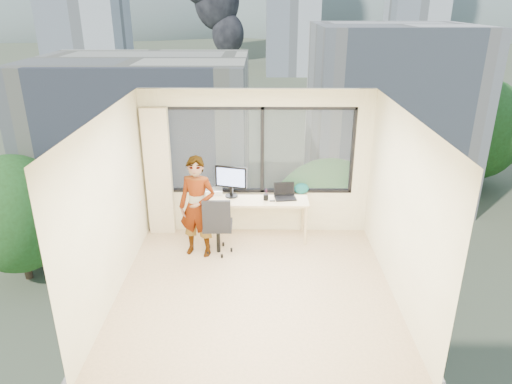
{
  "coord_description": "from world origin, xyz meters",
  "views": [
    {
      "loc": [
        0.07,
        -5.85,
        3.96
      ],
      "look_at": [
        0.0,
        1.0,
        1.15
      ],
      "focal_mm": 32.95,
      "sensor_mm": 36.0,
      "label": 1
    }
  ],
  "objects_px": {
    "laptop": "(285,192)",
    "game_console": "(214,191)",
    "chair": "(218,224)",
    "monitor": "(231,181)",
    "desk": "(256,218)",
    "person": "(197,207)",
    "handbag": "(301,188)"
  },
  "relations": [
    {
      "from": "handbag",
      "to": "game_console",
      "type": "bearing_deg",
      "value": -178.46
    },
    {
      "from": "chair",
      "to": "handbag",
      "type": "distance_m",
      "value": 1.66
    },
    {
      "from": "chair",
      "to": "laptop",
      "type": "distance_m",
      "value": 1.31
    },
    {
      "from": "game_console",
      "to": "handbag",
      "type": "height_order",
      "value": "handbag"
    },
    {
      "from": "desk",
      "to": "person",
      "type": "height_order",
      "value": "person"
    },
    {
      "from": "laptop",
      "to": "handbag",
      "type": "xyz_separation_m",
      "value": [
        0.29,
        0.22,
        -0.02
      ]
    },
    {
      "from": "monitor",
      "to": "handbag",
      "type": "relative_size",
      "value": 2.16
    },
    {
      "from": "desk",
      "to": "game_console",
      "type": "height_order",
      "value": "game_console"
    },
    {
      "from": "monitor",
      "to": "game_console",
      "type": "height_order",
      "value": "monitor"
    },
    {
      "from": "desk",
      "to": "chair",
      "type": "distance_m",
      "value": 0.84
    },
    {
      "from": "person",
      "to": "handbag",
      "type": "distance_m",
      "value": 1.93
    },
    {
      "from": "desk",
      "to": "chair",
      "type": "relative_size",
      "value": 1.71
    },
    {
      "from": "laptop",
      "to": "game_console",
      "type": "bearing_deg",
      "value": 160.53
    },
    {
      "from": "chair",
      "to": "desk",
      "type": "bearing_deg",
      "value": 38.67
    },
    {
      "from": "desk",
      "to": "person",
      "type": "distance_m",
      "value": 1.21
    },
    {
      "from": "desk",
      "to": "person",
      "type": "bearing_deg",
      "value": -148.76
    },
    {
      "from": "chair",
      "to": "person",
      "type": "relative_size",
      "value": 0.62
    },
    {
      "from": "handbag",
      "to": "laptop",
      "type": "bearing_deg",
      "value": -140.59
    },
    {
      "from": "desk",
      "to": "game_console",
      "type": "relative_size",
      "value": 5.96
    },
    {
      "from": "chair",
      "to": "monitor",
      "type": "height_order",
      "value": "monitor"
    },
    {
      "from": "laptop",
      "to": "monitor",
      "type": "bearing_deg",
      "value": 165.86
    },
    {
      "from": "chair",
      "to": "handbag",
      "type": "height_order",
      "value": "chair"
    },
    {
      "from": "desk",
      "to": "laptop",
      "type": "relative_size",
      "value": 4.7
    },
    {
      "from": "person",
      "to": "monitor",
      "type": "xyz_separation_m",
      "value": [
        0.51,
        0.69,
        0.18
      ]
    },
    {
      "from": "laptop",
      "to": "person",
      "type": "bearing_deg",
      "value": -166.45
    },
    {
      "from": "game_console",
      "to": "laptop",
      "type": "height_order",
      "value": "laptop"
    },
    {
      "from": "laptop",
      "to": "handbag",
      "type": "bearing_deg",
      "value": 28.55
    },
    {
      "from": "desk",
      "to": "handbag",
      "type": "height_order",
      "value": "handbag"
    },
    {
      "from": "desk",
      "to": "chair",
      "type": "height_order",
      "value": "chair"
    },
    {
      "from": "game_console",
      "to": "handbag",
      "type": "bearing_deg",
      "value": -5.09
    },
    {
      "from": "person",
      "to": "laptop",
      "type": "relative_size",
      "value": 4.43
    },
    {
      "from": "monitor",
      "to": "chair",
      "type": "bearing_deg",
      "value": -91.56
    }
  ]
}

